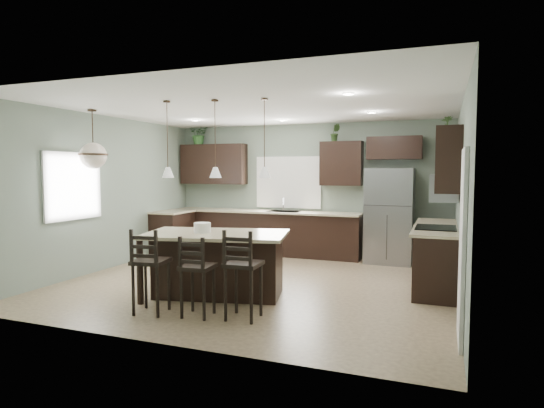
% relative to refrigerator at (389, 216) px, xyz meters
% --- Properties ---
extents(ground, '(6.00, 6.00, 0.00)m').
position_rel_refrigerator_xyz_m(ground, '(-1.80, -2.41, -0.93)').
color(ground, '#9E8466').
rests_on(ground, ground).
extents(pantry_door, '(0.04, 0.82, 2.04)m').
position_rel_refrigerator_xyz_m(pantry_door, '(1.18, -3.96, 0.09)').
color(pantry_door, white).
rests_on(pantry_door, ground).
extents(window_back, '(1.35, 0.02, 1.00)m').
position_rel_refrigerator_xyz_m(window_back, '(-2.20, 0.32, 0.62)').
color(window_back, white).
rests_on(window_back, room_shell).
extents(window_left, '(0.02, 1.10, 1.00)m').
position_rel_refrigerator_xyz_m(window_left, '(-4.78, -3.21, 0.62)').
color(window_left, white).
rests_on(window_left, room_shell).
extents(left_return_cabs, '(0.60, 0.90, 0.90)m').
position_rel_refrigerator_xyz_m(left_return_cabs, '(-4.50, -0.71, -0.48)').
color(left_return_cabs, black).
rests_on(left_return_cabs, ground).
extents(left_return_countertop, '(0.66, 0.96, 0.04)m').
position_rel_refrigerator_xyz_m(left_return_countertop, '(-4.48, -0.71, -0.01)').
color(left_return_countertop, beige).
rests_on(left_return_countertop, left_return_cabs).
extents(back_lower_cabs, '(4.20, 0.60, 0.90)m').
position_rel_refrigerator_xyz_m(back_lower_cabs, '(-2.65, 0.04, -0.48)').
color(back_lower_cabs, black).
rests_on(back_lower_cabs, ground).
extents(back_countertop, '(4.20, 0.66, 0.04)m').
position_rel_refrigerator_xyz_m(back_countertop, '(-2.65, 0.02, -0.01)').
color(back_countertop, beige).
rests_on(back_countertop, back_lower_cabs).
extents(sink_inset, '(0.70, 0.45, 0.01)m').
position_rel_refrigerator_xyz_m(sink_inset, '(-2.20, 0.02, 0.01)').
color(sink_inset, gray).
rests_on(sink_inset, back_countertop).
extents(faucet, '(0.02, 0.02, 0.28)m').
position_rel_refrigerator_xyz_m(faucet, '(-2.20, -0.01, 0.16)').
color(faucet, silver).
rests_on(faucet, back_countertop).
extents(back_upper_left, '(1.55, 0.34, 0.90)m').
position_rel_refrigerator_xyz_m(back_upper_left, '(-3.95, 0.17, 1.02)').
color(back_upper_left, black).
rests_on(back_upper_left, room_shell).
extents(back_upper_right, '(0.85, 0.34, 0.90)m').
position_rel_refrigerator_xyz_m(back_upper_right, '(-1.00, 0.17, 1.02)').
color(back_upper_right, black).
rests_on(back_upper_right, room_shell).
extents(fridge_header, '(1.05, 0.34, 0.45)m').
position_rel_refrigerator_xyz_m(fridge_header, '(0.05, 0.17, 1.32)').
color(fridge_header, black).
rests_on(fridge_header, room_shell).
extents(right_lower_cabs, '(0.60, 2.35, 0.90)m').
position_rel_refrigerator_xyz_m(right_lower_cabs, '(0.90, -1.54, -0.48)').
color(right_lower_cabs, black).
rests_on(right_lower_cabs, ground).
extents(right_countertop, '(0.66, 2.35, 0.04)m').
position_rel_refrigerator_xyz_m(right_countertop, '(0.88, -1.54, -0.01)').
color(right_countertop, beige).
rests_on(right_countertop, right_lower_cabs).
extents(cooktop, '(0.58, 0.75, 0.02)m').
position_rel_refrigerator_xyz_m(cooktop, '(0.88, -1.81, 0.02)').
color(cooktop, black).
rests_on(cooktop, right_countertop).
extents(wall_oven_front, '(0.01, 0.72, 0.60)m').
position_rel_refrigerator_xyz_m(wall_oven_front, '(0.60, -1.81, -0.48)').
color(wall_oven_front, gray).
rests_on(wall_oven_front, right_lower_cabs).
extents(right_upper_cabs, '(0.34, 2.35, 0.90)m').
position_rel_refrigerator_xyz_m(right_upper_cabs, '(1.03, -1.54, 1.02)').
color(right_upper_cabs, black).
rests_on(right_upper_cabs, room_shell).
extents(microwave, '(0.40, 0.75, 0.40)m').
position_rel_refrigerator_xyz_m(microwave, '(0.98, -1.81, 0.62)').
color(microwave, gray).
rests_on(microwave, right_upper_cabs).
extents(refrigerator, '(0.90, 0.74, 1.85)m').
position_rel_refrigerator_xyz_m(refrigerator, '(0.00, 0.00, 0.00)').
color(refrigerator, gray).
rests_on(refrigerator, ground).
extents(kitchen_island, '(2.19, 1.53, 0.92)m').
position_rel_refrigerator_xyz_m(kitchen_island, '(-2.04, -3.37, -0.46)').
color(kitchen_island, black).
rests_on(kitchen_island, ground).
extents(serving_dish, '(0.24, 0.24, 0.14)m').
position_rel_refrigerator_xyz_m(serving_dish, '(-2.23, -3.41, 0.07)').
color(serving_dish, silver).
rests_on(serving_dish, kitchen_island).
extents(bar_stool_left, '(0.46, 0.46, 1.09)m').
position_rel_refrigerator_xyz_m(bar_stool_left, '(-2.45, -4.33, -0.38)').
color(bar_stool_left, black).
rests_on(bar_stool_left, ground).
extents(bar_stool_center, '(0.40, 0.40, 1.02)m').
position_rel_refrigerator_xyz_m(bar_stool_center, '(-1.84, -4.23, -0.42)').
color(bar_stool_center, black).
rests_on(bar_stool_center, ground).
extents(bar_stool_right, '(0.43, 0.43, 1.11)m').
position_rel_refrigerator_xyz_m(bar_stool_right, '(-1.27, -4.12, -0.37)').
color(bar_stool_right, black).
rests_on(bar_stool_right, ground).
extents(pendant_left, '(0.17, 0.17, 1.10)m').
position_rel_refrigerator_xyz_m(pendant_left, '(-2.72, -3.52, 1.32)').
color(pendant_left, silver).
rests_on(pendant_left, room_shell).
extents(pendant_center, '(0.17, 0.17, 1.10)m').
position_rel_refrigerator_xyz_m(pendant_center, '(-2.04, -3.37, 1.32)').
color(pendant_center, silver).
rests_on(pendant_center, room_shell).
extents(pendant_right, '(0.17, 0.17, 1.10)m').
position_rel_refrigerator_xyz_m(pendant_right, '(-1.35, -3.22, 1.32)').
color(pendant_right, white).
rests_on(pendant_right, room_shell).
extents(chandelier, '(0.47, 0.47, 0.96)m').
position_rel_refrigerator_xyz_m(chandelier, '(-4.40, -3.14, 1.39)').
color(chandelier, beige).
rests_on(chandelier, room_shell).
extents(plant_back_left, '(0.52, 0.48, 0.48)m').
position_rel_refrigerator_xyz_m(plant_back_left, '(-4.29, 0.14, 1.72)').
color(plant_back_left, '#244D21').
rests_on(plant_back_left, back_upper_left).
extents(plant_back_right, '(0.23, 0.20, 0.35)m').
position_rel_refrigerator_xyz_m(plant_back_right, '(-1.13, 0.14, 1.65)').
color(plant_back_right, '#2C471F').
rests_on(plant_back_right, back_upper_right).
extents(plant_right_wall, '(0.26, 0.26, 0.35)m').
position_rel_refrigerator_xyz_m(plant_right_wall, '(1.00, -0.56, 1.65)').
color(plant_right_wall, '#345424').
rests_on(plant_right_wall, right_upper_cabs).
extents(room_shell, '(6.00, 6.00, 6.00)m').
position_rel_refrigerator_xyz_m(room_shell, '(-1.80, -2.41, 0.77)').
color(room_shell, slate).
rests_on(room_shell, ground).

